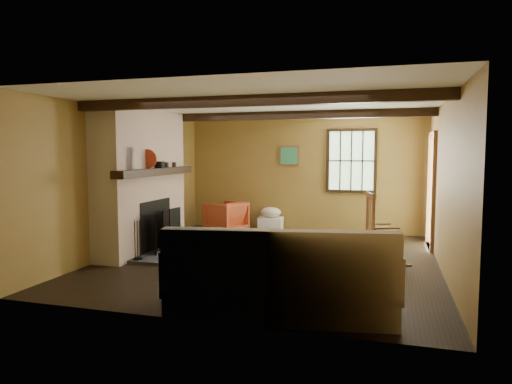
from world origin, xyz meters
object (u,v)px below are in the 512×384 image
(sofa, at_px, (282,281))
(laundry_basket, at_px, (271,224))
(armchair, at_px, (226,217))
(rocking_chair, at_px, (379,234))
(fireplace, at_px, (143,186))

(sofa, relative_size, laundry_basket, 4.93)
(armchair, bearing_deg, rocking_chair, 82.70)
(sofa, xyz_separation_m, laundry_basket, (-1.35, 4.75, -0.19))
(sofa, bearing_deg, laundry_basket, 95.99)
(rocking_chair, relative_size, armchair, 1.50)
(fireplace, relative_size, rocking_chair, 2.22)
(sofa, bearing_deg, rocking_chair, 59.71)
(rocking_chair, bearing_deg, fireplace, 74.86)
(sofa, distance_m, armchair, 4.88)
(sofa, xyz_separation_m, armchair, (-2.21, 4.35, -0.01))
(fireplace, xyz_separation_m, rocking_chair, (3.87, 0.20, -0.65))
(fireplace, height_order, rocking_chair, fireplace)
(rocking_chair, relative_size, sofa, 0.44)
(fireplace, bearing_deg, armchair, 70.62)
(rocking_chair, bearing_deg, laundry_basket, 27.02)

